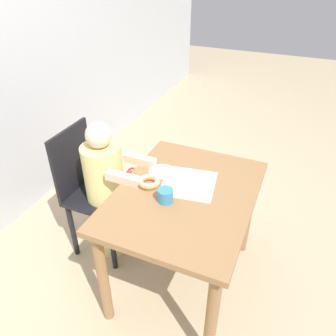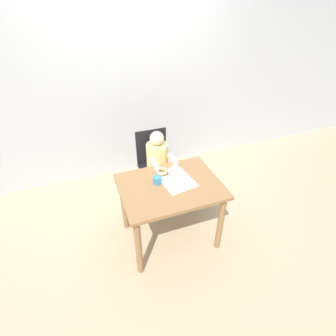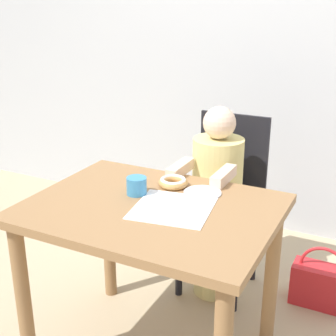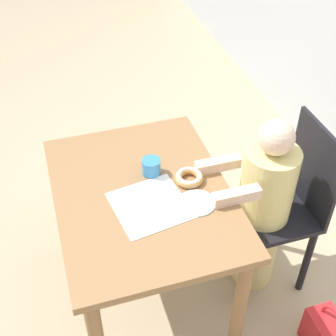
# 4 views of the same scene
# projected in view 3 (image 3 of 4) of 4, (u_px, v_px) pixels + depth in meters

# --- Properties ---
(wall_back) EXTENTS (8.00, 0.05, 2.50)m
(wall_back) POSITION_uv_depth(u_px,v_px,m) (265.00, 35.00, 2.83)
(wall_back) COLOR silver
(wall_back) RESTS_ON ground_plane
(dining_table) EXTENTS (0.95, 0.72, 0.71)m
(dining_table) POSITION_uv_depth(u_px,v_px,m) (152.00, 233.00, 1.83)
(dining_table) COLOR olive
(dining_table) RESTS_ON ground_plane
(chair) EXTENTS (0.37, 0.38, 0.91)m
(chair) POSITION_uv_depth(u_px,v_px,m) (224.00, 202.00, 2.41)
(chair) COLOR black
(chair) RESTS_ON ground_plane
(child_figure) EXTENTS (0.26, 0.43, 0.99)m
(child_figure) POSITION_uv_depth(u_px,v_px,m) (216.00, 206.00, 2.31)
(child_figure) COLOR #E0D17F
(child_figure) RESTS_ON ground_plane
(donut) EXTENTS (0.12, 0.12, 0.04)m
(donut) POSITION_uv_depth(u_px,v_px,m) (173.00, 182.00, 1.97)
(donut) COLOR tan
(donut) RESTS_ON dining_table
(napkin) EXTENTS (0.33, 0.33, 0.00)m
(napkin) POSITION_uv_depth(u_px,v_px,m) (173.00, 208.00, 1.76)
(napkin) COLOR white
(napkin) RESTS_ON dining_table
(handbag) EXTENTS (0.28, 0.13, 0.32)m
(handbag) POSITION_uv_depth(u_px,v_px,m) (320.00, 284.00, 2.33)
(handbag) COLOR red
(handbag) RESTS_ON ground_plane
(cup) EXTENTS (0.08, 0.08, 0.07)m
(cup) POSITION_uv_depth(u_px,v_px,m) (137.00, 186.00, 1.88)
(cup) COLOR teal
(cup) RESTS_ON dining_table
(plate) EXTENTS (0.15, 0.15, 0.01)m
(plate) POSITION_uv_depth(u_px,v_px,m) (202.00, 193.00, 1.90)
(plate) COLOR silver
(plate) RESTS_ON dining_table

